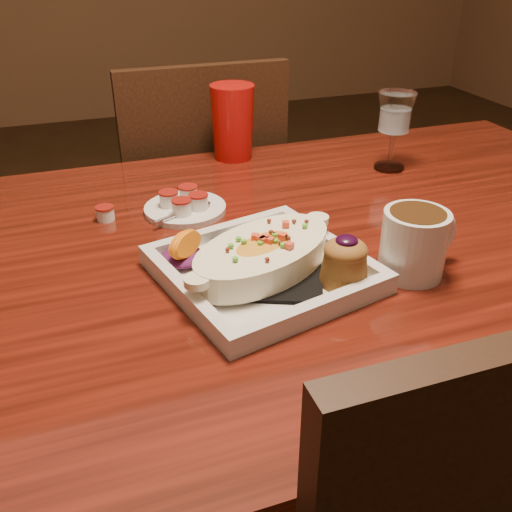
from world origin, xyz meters
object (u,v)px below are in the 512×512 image
object	(u,v)px
plate	(269,261)
goblet	(395,117)
chair_far	(199,216)
red_tumbler	(233,122)
table	(287,290)
coffee_mug	(416,240)
saucer	(185,206)

from	to	relation	value
plate	goblet	xyz separation A→B (m)	(0.39, 0.33, 0.08)
chair_far	red_tumbler	world-z (taller)	chair_far
table	goblet	bearing A→B (deg)	35.20
chair_far	red_tumbler	xyz separation A→B (m)	(0.03, -0.23, 0.32)
plate	goblet	world-z (taller)	goblet
chair_far	table	bearing A→B (deg)	90.00
coffee_mug	saucer	size ratio (longest dim) A/B	0.90
chair_far	saucer	xyz separation A→B (m)	(-0.13, -0.47, 0.25)
coffee_mug	table	bearing A→B (deg)	117.70
table	chair_far	bearing A→B (deg)	90.00
chair_far	red_tumbler	size ratio (longest dim) A/B	5.89
table	chair_far	size ratio (longest dim) A/B	1.61
plate	saucer	size ratio (longest dim) A/B	2.22
coffee_mug	goblet	xyz separation A→B (m)	(0.19, 0.38, 0.06)
plate	saucer	bearing A→B (deg)	90.28
plate	coffee_mug	bearing A→B (deg)	-27.99
coffee_mug	saucer	world-z (taller)	coffee_mug
plate	red_tumbler	xyz separation A→B (m)	(0.10, 0.50, 0.05)
red_tumbler	chair_far	bearing A→B (deg)	97.94
chair_far	goblet	size ratio (longest dim) A/B	5.85
table	saucer	xyz separation A→B (m)	(-0.13, 0.16, 0.11)
table	red_tumbler	xyz separation A→B (m)	(0.03, 0.40, 0.18)
chair_far	plate	size ratio (longest dim) A/B	2.90
coffee_mug	red_tumbler	distance (m)	0.56
plate	goblet	size ratio (longest dim) A/B	2.02
saucer	red_tumbler	distance (m)	0.30
red_tumbler	plate	bearing A→B (deg)	-101.87
table	saucer	size ratio (longest dim) A/B	10.35
table	red_tumbler	world-z (taller)	red_tumbler
chair_far	saucer	size ratio (longest dim) A/B	6.42
saucer	red_tumbler	size ratio (longest dim) A/B	0.92
plate	red_tumbler	world-z (taller)	red_tumbler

